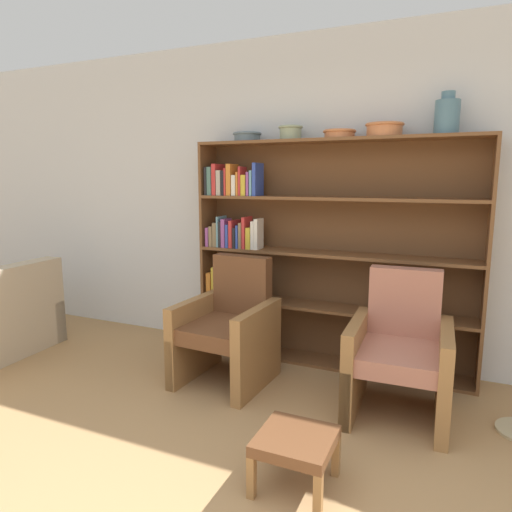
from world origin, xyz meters
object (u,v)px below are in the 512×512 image
Objects in this scene: bookshelf at (304,255)px; bowl_copper at (247,136)px; footstool at (296,444)px; bowl_slate at (339,133)px; armchair_leather at (229,328)px; vase_tall at (447,116)px; armchair_cushioned at (400,354)px; bowl_cream at (291,132)px; bowl_terracotta at (384,129)px.

bookshelf is 1.12m from bowl_copper.
bowl_copper reaches higher than footstool.
bowl_slate reaches higher than armchair_leather.
bowl_slate is 0.78m from vase_tall.
armchair_leather is at bearing -122.01° from bookshelf.
bowl_cream is at bearing -33.28° from armchair_cushioned.
bowl_cream is at bearing 111.11° from footstool.
bowl_slate is at bearing 97.67° from footstool.
bowl_cream is 0.70× the size of bowl_terracotta.
armchair_leather is 1.28m from armchair_cushioned.
bowl_cream reaches higher than bowl_copper.
footstool is at bearing 134.90° from armchair_leather.
footstool is (-0.38, -1.00, -0.18)m from armchair_cushioned.
armchair_cushioned is (0.60, -0.61, -1.50)m from bowl_slate.
bowl_copper is at bearing -177.81° from bookshelf.
vase_tall is 0.31× the size of armchair_leather.
bowl_terracotta is at bearing 85.53° from footstool.
armchair_cushioned is at bearing -176.88° from armchair_leather.
bookshelf is 1.19m from bowl_terracotta.
armchair_cushioned is (1.28, 0.00, 0.00)m from armchair_leather.
bookshelf is 0.90m from armchair_leather.
armchair_leather is at bearing -137.85° from bowl_slate.
bowl_copper is 2.14m from armchair_cushioned.
bowl_slate is 1.73m from armchair_cushioned.
bowl_copper is at bearing -25.61° from armchair_cushioned.
vase_tall reaches higher than bowl_copper.
bowl_copper is 0.65× the size of footstool.
vase_tall reaches higher than bookshelf.
bowl_copper is 0.26× the size of armchair_cushioned.
vase_tall is 0.31× the size of armchair_cushioned.
bowl_slate is at bearing -180.00° from vase_tall.
bowl_cream is at bearing 180.00° from vase_tall.
bowl_copper is 2.55m from footstool.
bookshelf is 8.10× the size of bowl_terracotta.
bowl_terracotta is 2.35m from footstool.
bowl_slate is at bearing -0.00° from bowl_copper.
bowl_cream is 1.93m from armchair_cushioned.
footstool is (0.50, -1.63, -0.69)m from bookshelf.
bowl_copper is at bearing 180.00° from bowl_terracotta.
footstool is (0.89, -1.00, -0.18)m from armchair_leather.
bookshelf is at bearing -118.90° from armchair_leather.
bowl_slate reaches higher than bookshelf.
bowl_cream is 1.18m from vase_tall.
bookshelf is 1.84m from footstool.
armchair_cushioned is at bearing -35.62° from bookshelf.
bowl_cream reaches higher than bookshelf.
armchair_cushioned is at bearing -23.66° from bowl_copper.
footstool is (0.62, -1.61, -1.71)m from bowl_cream.
bowl_terracotta is (0.75, 0.00, -0.01)m from bowl_cream.
bowl_copper is 1.22× the size of bowl_cream.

